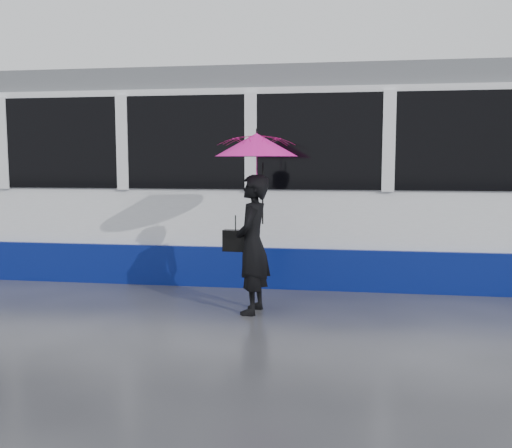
# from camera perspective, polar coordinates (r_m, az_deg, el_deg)

# --- Properties ---
(ground) EXTENTS (90.00, 90.00, 0.00)m
(ground) POSITION_cam_1_polar(r_m,az_deg,el_deg) (7.76, -9.33, -8.09)
(ground) COLOR #2A2A2F
(ground) RESTS_ON ground
(rails) EXTENTS (34.00, 1.51, 0.02)m
(rails) POSITION_cam_1_polar(r_m,az_deg,el_deg) (10.11, -4.92, -4.61)
(rails) COLOR #3F3D38
(rails) RESTS_ON ground
(tram) EXTENTS (26.00, 2.56, 3.35)m
(tram) POSITION_cam_1_polar(r_m,az_deg,el_deg) (9.68, 3.60, 4.63)
(tram) COLOR white
(tram) RESTS_ON ground
(woman) EXTENTS (0.47, 0.67, 1.75)m
(woman) POSITION_cam_1_polar(r_m,az_deg,el_deg) (7.17, -0.36, -2.06)
(woman) COLOR black
(woman) RESTS_ON ground
(umbrella) EXTENTS (1.11, 1.11, 1.18)m
(umbrella) POSITION_cam_1_polar(r_m,az_deg,el_deg) (7.08, 0.04, 6.31)
(umbrella) COLOR #E3134E
(umbrella) RESTS_ON ground
(handbag) EXTENTS (0.32, 0.16, 0.45)m
(handbag) POSITION_cam_1_polar(r_m,az_deg,el_deg) (7.22, -2.06, -1.66)
(handbag) COLOR black
(handbag) RESTS_ON ground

